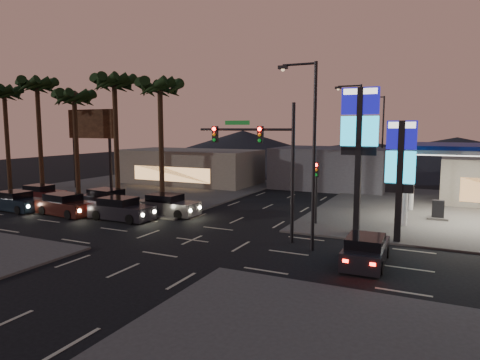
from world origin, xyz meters
The scene contains 27 objects.
ground centered at (0.00, 0.00, 0.00)m, with size 140.00×140.00×0.00m, color black.
corner_lot_nw centered at (-16.00, 16.00, 0.06)m, with size 24.00×24.00×0.12m, color #47443F.
pylon_sign_tall centered at (8.50, 5.50, 6.39)m, with size 2.20×0.35×9.00m.
pylon_sign_short centered at (11.00, 4.50, 4.66)m, with size 1.60×0.35×7.00m.
traffic_signal_mast centered at (3.76, 1.99, 5.23)m, with size 6.10×0.39×8.00m.
pedestal_signal centered at (5.50, 6.98, 2.92)m, with size 0.32×0.39×4.30m.
streetlight_near centered at (6.79, 1.00, 5.72)m, with size 2.14×0.25×10.00m.
streetlight_mid centered at (6.79, 14.00, 5.72)m, with size 2.14×0.25×10.00m.
streetlight_far centered at (6.79, 28.00, 5.72)m, with size 2.14×0.25×10.00m.
palm_a centered at (-9.00, 9.50, 9.43)m, with size 4.41×4.41×10.86m.
palm_b centered at (-14.00, 9.50, 9.97)m, with size 4.41×4.41×11.46m.
palm_c centered at (-19.00, 9.50, 8.88)m, with size 4.41×4.41×10.26m.
palm_d centered at (-24.00, 9.50, 10.15)m, with size 4.41×4.41×11.66m.
palm_e centered at (-29.00, 9.50, 9.61)m, with size 4.41×4.41×11.06m.
billboard centered at (-20.50, 13.00, 6.33)m, with size 6.00×0.30×8.50m.
building_far_west centered at (-14.00, 22.00, 2.00)m, with size 16.00×8.00×4.00m, color #726B5B.
building_far_mid centered at (2.00, 26.00, 2.20)m, with size 12.00×9.00×4.40m, color #4C4C51.
hill_left centered at (-25.00, 60.00, 3.00)m, with size 40.00×40.00×6.00m, color black.
hill_right centered at (15.00, 60.00, 2.50)m, with size 50.00×50.00×5.00m, color black.
hill_center centered at (0.00, 60.00, 2.00)m, with size 60.00×60.00×4.00m, color black.
car_lane_a_front centered at (-7.67, 2.67, 0.74)m, with size 4.95×2.13×1.60m.
car_lane_a_mid centered at (-12.61, 2.12, 0.75)m, with size 5.13×2.55×1.62m.
car_lane_a_rear centered at (-17.53, 1.66, 0.72)m, with size 4.83×2.24×1.54m.
car_lane_b_front centered at (-5.57, 5.46, 0.73)m, with size 4.90×2.11×1.58m.
car_lane_b_mid centered at (-11.26, 5.27, 0.76)m, with size 5.21×2.61×1.65m.
car_lane_b_rear centered at (-19.51, 5.62, 0.68)m, with size 4.54×1.99×1.46m.
suv_station centered at (10.00, -0.15, 0.67)m, with size 1.98×4.38×1.44m.
Camera 1 is at (13.22, -21.00, 6.61)m, focal length 32.00 mm.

